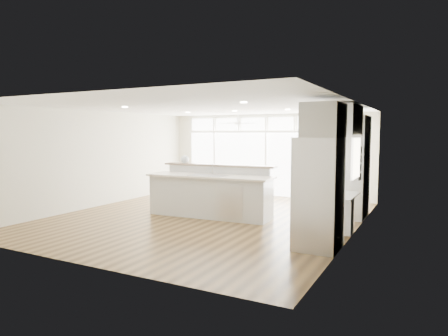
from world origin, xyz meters
The scene contains 24 objects.
floor centered at (0.00, 0.00, -0.01)m, with size 7.00×8.00×0.02m, color #442D14.
ceiling centered at (0.00, 0.00, 2.70)m, with size 7.00×8.00×0.02m, color white.
wall_back centered at (0.00, 4.00, 1.35)m, with size 7.00×0.04×2.70m, color beige.
wall_front centered at (0.00, -4.00, 1.35)m, with size 7.00×0.04×2.70m, color beige.
wall_left centered at (-3.50, 0.00, 1.35)m, with size 0.04×8.00×2.70m, color beige.
wall_right centered at (3.50, 0.00, 1.35)m, with size 0.04×8.00×2.70m, color beige.
glass_wall centered at (0.00, 3.94, 1.05)m, with size 5.80×0.06×2.08m, color white.
transom_row centered at (0.00, 3.94, 2.38)m, with size 5.90×0.06×0.40m, color white.
desk_window centered at (3.46, 0.30, 1.55)m, with size 0.04×0.85×0.85m, color white.
ceiling_fan centered at (-0.50, 2.80, 2.48)m, with size 1.16×1.16×0.32m, color white.
recessed_lights centered at (0.00, 0.20, 2.68)m, with size 3.40×3.00×0.02m, color white.
oven_cabinet centered at (3.17, 1.80, 1.25)m, with size 0.64×1.20×2.50m, color silver.
desk_nook centered at (3.13, 0.30, 0.38)m, with size 0.72×1.30×0.76m, color silver.
upper_cabinets centered at (3.17, 0.30, 2.35)m, with size 0.64×1.30×0.64m, color silver.
refrigerator centered at (3.11, -1.35, 1.00)m, with size 0.76×0.90×2.00m, color silver.
fridge_cabinet centered at (3.17, -1.35, 2.30)m, with size 0.64×0.90×0.60m, color silver.
framed_photos centered at (3.46, 0.92, 1.40)m, with size 0.06×0.22×0.80m, color black.
kitchen_island centered at (0.01, 0.15, 0.64)m, with size 3.20×1.21×1.27m, color silver.
rug centered at (2.69, 0.63, 0.01)m, with size 0.86×0.62×0.01m, color #321F0F.
office_chair centered at (2.95, -0.10, 0.50)m, with size 0.52×0.48×0.99m, color black.
fishbowl centered at (-0.96, 0.50, 1.38)m, with size 0.22×0.22×0.22m, color silver.
monitor centered at (3.05, 0.30, 0.95)m, with size 0.08×0.45×0.38m, color black.
keyboard centered at (2.88, 0.30, 0.77)m, with size 0.13×0.34×0.02m, color white.
potted_plant centered at (3.17, 1.80, 2.61)m, with size 0.26×0.29×0.22m, color #375D27.
Camera 1 is at (4.89, -8.40, 2.07)m, focal length 32.00 mm.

